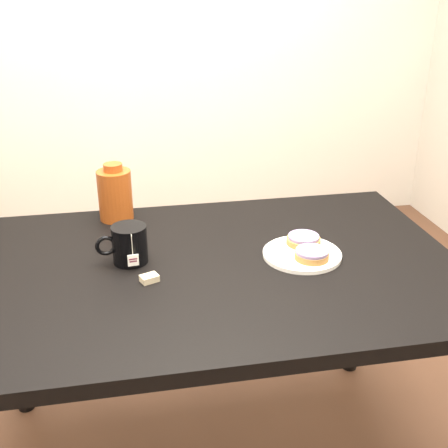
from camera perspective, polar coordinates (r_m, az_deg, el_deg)
The scene contains 8 objects.
wall_back at distance 3.37m, azimuth -7.49°, elevation 21.53°, with size 3.50×0.02×2.70m, color beige.
table at distance 1.60m, azimuth -1.43°, elevation -6.70°, with size 1.40×0.90×0.75m.
plate at distance 1.61m, azimuth 7.93°, elevation -2.99°, with size 0.22×0.22×0.02m.
bagel_back at distance 1.66m, azimuth 8.08°, elevation -1.60°, with size 0.12×0.12×0.03m.
bagel_front at distance 1.58m, azimuth 8.90°, elevation -3.06°, with size 0.12×0.12×0.03m.
mug at distance 1.57m, azimuth -9.65°, elevation -2.03°, with size 0.15×0.11×0.11m.
teabag_pouch at distance 1.49m, azimuth -7.59°, elevation -5.50°, with size 0.04×0.03×0.02m, color #C6B793.
bagel_package at distance 1.85m, azimuth -11.01°, elevation 3.01°, with size 0.13×0.13×0.19m.
Camera 1 is at (-0.22, -1.36, 1.49)m, focal length 45.00 mm.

